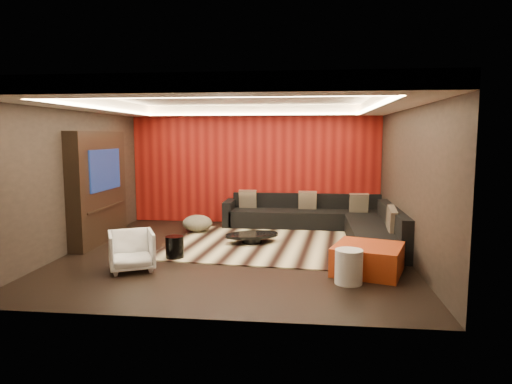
# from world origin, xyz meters

# --- Properties ---
(floor) EXTENTS (6.00, 6.00, 0.02)m
(floor) POSITION_xyz_m (0.00, 0.00, -0.01)
(floor) COLOR black
(floor) RESTS_ON ground
(ceiling) EXTENTS (6.00, 6.00, 0.02)m
(ceiling) POSITION_xyz_m (0.00, 0.00, 2.81)
(ceiling) COLOR silver
(ceiling) RESTS_ON ground
(wall_back) EXTENTS (6.00, 0.02, 2.80)m
(wall_back) POSITION_xyz_m (0.00, 3.01, 1.40)
(wall_back) COLOR black
(wall_back) RESTS_ON ground
(wall_left) EXTENTS (0.02, 6.00, 2.80)m
(wall_left) POSITION_xyz_m (-3.01, 0.00, 1.40)
(wall_left) COLOR black
(wall_left) RESTS_ON ground
(wall_right) EXTENTS (0.02, 6.00, 2.80)m
(wall_right) POSITION_xyz_m (3.01, 0.00, 1.40)
(wall_right) COLOR black
(wall_right) RESTS_ON ground
(red_feature_wall) EXTENTS (5.98, 0.05, 2.78)m
(red_feature_wall) POSITION_xyz_m (0.00, 2.97, 1.40)
(red_feature_wall) COLOR #6B0C0A
(red_feature_wall) RESTS_ON ground
(soffit_back) EXTENTS (6.00, 0.60, 0.22)m
(soffit_back) POSITION_xyz_m (0.00, 2.70, 2.69)
(soffit_back) COLOR silver
(soffit_back) RESTS_ON ground
(soffit_front) EXTENTS (6.00, 0.60, 0.22)m
(soffit_front) POSITION_xyz_m (0.00, -2.70, 2.69)
(soffit_front) COLOR silver
(soffit_front) RESTS_ON ground
(soffit_left) EXTENTS (0.60, 4.80, 0.22)m
(soffit_left) POSITION_xyz_m (-2.70, 0.00, 2.69)
(soffit_left) COLOR silver
(soffit_left) RESTS_ON ground
(soffit_right) EXTENTS (0.60, 4.80, 0.22)m
(soffit_right) POSITION_xyz_m (2.70, 0.00, 2.69)
(soffit_right) COLOR silver
(soffit_right) RESTS_ON ground
(cove_back) EXTENTS (4.80, 0.08, 0.04)m
(cove_back) POSITION_xyz_m (0.00, 2.36, 2.60)
(cove_back) COLOR #FFD899
(cove_back) RESTS_ON ground
(cove_front) EXTENTS (4.80, 0.08, 0.04)m
(cove_front) POSITION_xyz_m (0.00, -2.36, 2.60)
(cove_front) COLOR #FFD899
(cove_front) RESTS_ON ground
(cove_left) EXTENTS (0.08, 4.80, 0.04)m
(cove_left) POSITION_xyz_m (-2.36, 0.00, 2.60)
(cove_left) COLOR #FFD899
(cove_left) RESTS_ON ground
(cove_right) EXTENTS (0.08, 4.80, 0.04)m
(cove_right) POSITION_xyz_m (2.36, 0.00, 2.60)
(cove_right) COLOR #FFD899
(cove_right) RESTS_ON ground
(tv_surround) EXTENTS (0.30, 2.00, 2.20)m
(tv_surround) POSITION_xyz_m (-2.85, 0.60, 1.10)
(tv_surround) COLOR black
(tv_surround) RESTS_ON ground
(tv_screen) EXTENTS (0.04, 1.30, 0.80)m
(tv_screen) POSITION_xyz_m (-2.69, 0.60, 1.45)
(tv_screen) COLOR black
(tv_screen) RESTS_ON ground
(tv_shelf) EXTENTS (0.04, 1.60, 0.04)m
(tv_shelf) POSITION_xyz_m (-2.69, 0.60, 0.70)
(tv_shelf) COLOR black
(tv_shelf) RESTS_ON ground
(rug) EXTENTS (4.25, 3.34, 0.02)m
(rug) POSITION_xyz_m (0.62, 0.66, 0.01)
(rug) COLOR beige
(rug) RESTS_ON floor
(coffee_table) EXTENTS (1.41, 1.41, 0.18)m
(coffee_table) POSITION_xyz_m (0.20, 0.78, 0.11)
(coffee_table) COLOR black
(coffee_table) RESTS_ON rug
(drum_stool) EXTENTS (0.36, 0.36, 0.37)m
(drum_stool) POSITION_xyz_m (-1.00, -0.46, 0.21)
(drum_stool) COLOR black
(drum_stool) RESTS_ON rug
(striped_pouf) EXTENTS (0.77, 0.77, 0.36)m
(striped_pouf) POSITION_xyz_m (-1.13, 1.72, 0.20)
(striped_pouf) COLOR #BCB591
(striped_pouf) RESTS_ON rug
(white_side_table) EXTENTS (0.42, 0.42, 0.50)m
(white_side_table) POSITION_xyz_m (1.87, -1.50, 0.25)
(white_side_table) COLOR silver
(white_side_table) RESTS_ON floor
(orange_ottoman) EXTENTS (1.24, 1.24, 0.44)m
(orange_ottoman) POSITION_xyz_m (2.22, -0.93, 0.22)
(orange_ottoman) COLOR #A03214
(orange_ottoman) RESTS_ON floor
(armchair) EXTENTS (0.91, 0.92, 0.63)m
(armchair) POSITION_xyz_m (-1.47, -1.21, 0.31)
(armchair) COLOR silver
(armchair) RESTS_ON floor
(sectional_sofa) EXTENTS (3.65, 3.50, 0.75)m
(sectional_sofa) POSITION_xyz_m (1.73, 1.86, 0.26)
(sectional_sofa) COLOR black
(sectional_sofa) RESTS_ON floor
(throw_pillows) EXTENTS (3.19, 2.75, 0.50)m
(throw_pillows) POSITION_xyz_m (1.59, 2.01, 0.62)
(throw_pillows) COLOR tan
(throw_pillows) RESTS_ON sectional_sofa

